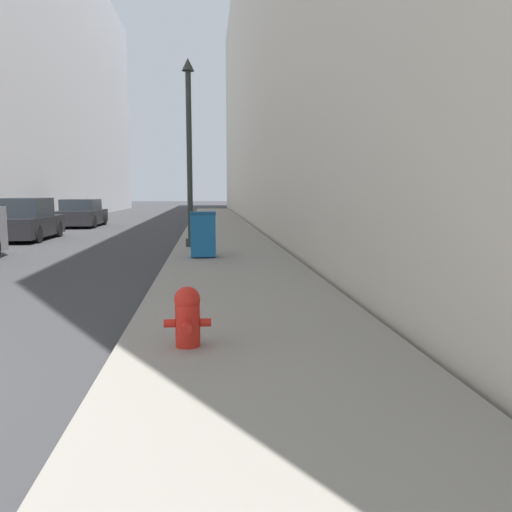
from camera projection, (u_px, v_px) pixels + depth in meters
The scene contains 7 objects.
sidewalk_right at pixel (222, 232), 21.72m from camera, with size 3.22×60.00×0.15m.
building_right_stone at pixel (348, 60), 29.16m from camera, with size 12.00×60.00×19.00m.
fire_hydrant at pixel (188, 315), 5.37m from camera, with size 0.51×0.39×0.66m.
trash_bin at pixel (203, 234), 12.73m from camera, with size 0.65×0.57×1.17m.
lamppost at pixel (189, 148), 14.96m from camera, with size 0.37×0.37×5.58m.
parked_sedan_near at pixel (26, 221), 18.86m from camera, with size 1.81×4.16×1.59m.
parked_sedan_far at pixel (81, 214), 26.25m from camera, with size 1.98×4.37×1.45m.
Camera 1 is at (4.54, -3.72, 1.80)m, focal length 35.00 mm.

